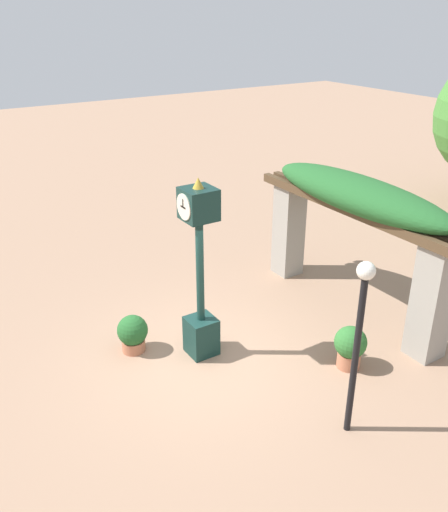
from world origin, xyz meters
name	(u,v)px	position (x,y,z in m)	size (l,w,h in m)	color
ground_plane	(206,358)	(0.00, 0.00, 0.00)	(60.00, 60.00, 0.00)	#9E7A60
pedestal_clock	(200,276)	(-0.22, 0.04, 1.61)	(0.54, 0.59, 3.41)	#14332D
pergola	(356,213)	(0.00, 3.52, 2.19)	(5.26, 1.16, 2.92)	gray
potted_plant_near_left	(133,333)	(-0.96, -1.01, 0.38)	(0.58, 0.58, 0.73)	#B26B4C
potted_plant_near_right	(350,346)	(1.59, 2.06, 0.44)	(0.59, 0.59, 0.81)	#B26B4C
lamp_post	(359,325)	(2.75, 0.91, 1.88)	(0.26, 0.26, 2.86)	black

